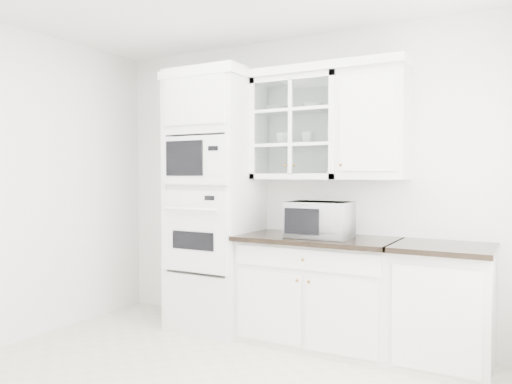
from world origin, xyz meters
The scene contains 12 objects.
room_shell centered at (0.00, 0.43, 1.78)m, with size 4.00×3.50×2.70m.
oven_column centered at (-0.75, 1.42, 1.20)m, with size 0.76×0.68×2.40m.
base_cabinet_run centered at (0.28, 1.45, 0.46)m, with size 1.32×0.67×0.92m.
extra_base_cabinet centered at (1.28, 1.45, 0.46)m, with size 0.72×0.67×0.92m.
upper_cabinet_glass centered at (0.03, 1.58, 1.85)m, with size 0.80×0.33×0.90m.
upper_cabinet_solid centered at (0.71, 1.58, 1.85)m, with size 0.55×0.33×0.90m, color white.
crown_molding centered at (-0.07, 1.56, 2.33)m, with size 2.14×0.38×0.07m, color white.
countertop_microwave centered at (0.32, 1.39, 1.07)m, with size 0.51×0.43×0.30m, color white.
bowl_a centered at (-0.18, 1.59, 2.04)m, with size 0.21×0.21×0.05m, color white.
bowl_b centered at (0.16, 1.60, 2.04)m, with size 0.18×0.18×0.06m, color white.
cup_a centered at (-0.11, 1.57, 1.76)m, with size 0.13×0.13×0.10m, color white.
cup_b centered at (0.12, 1.58, 1.76)m, with size 0.11×0.11×0.10m, color white.
Camera 1 is at (1.86, -2.46, 1.44)m, focal length 35.00 mm.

